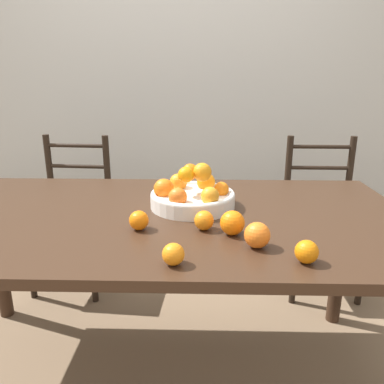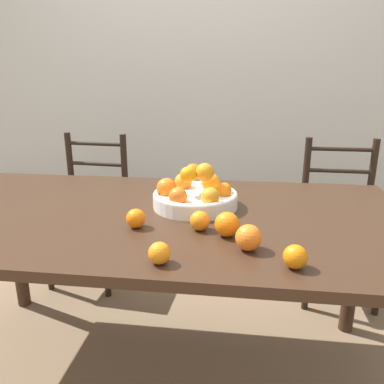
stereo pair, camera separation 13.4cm
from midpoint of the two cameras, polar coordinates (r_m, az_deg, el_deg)
ground_plane at (r=1.86m, az=-7.26°, el=-25.98°), size 12.00×12.00×0.00m
wall_back at (r=2.89m, az=-3.51°, el=17.69°), size 8.00×0.06×2.60m
dining_table at (r=1.48m, az=-8.24°, el=-6.26°), size 1.96×1.01×0.76m
fruit_bowl at (r=1.49m, az=-2.55°, el=-0.43°), size 0.34×0.34×0.18m
orange_loose_0 at (r=1.27m, az=-1.18°, el=-4.40°), size 0.07×0.07×0.07m
orange_loose_1 at (r=1.29m, az=-11.06°, el=-4.32°), size 0.07×0.07×0.07m
orange_loose_2 at (r=1.05m, az=-6.58°, el=-9.49°), size 0.06×0.06×0.06m
orange_loose_3 at (r=1.15m, az=6.62°, el=-6.61°), size 0.08×0.08×0.08m
orange_loose_4 at (r=1.08m, az=13.69°, el=-8.92°), size 0.07×0.07×0.07m
orange_loose_5 at (r=1.23m, az=3.08°, el=-4.77°), size 0.08×0.08×0.08m
chair_left at (r=2.45m, az=-19.23°, el=-3.20°), size 0.45×0.43×0.93m
chair_right at (r=2.38m, az=17.60°, el=-3.57°), size 0.43×0.41×0.93m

